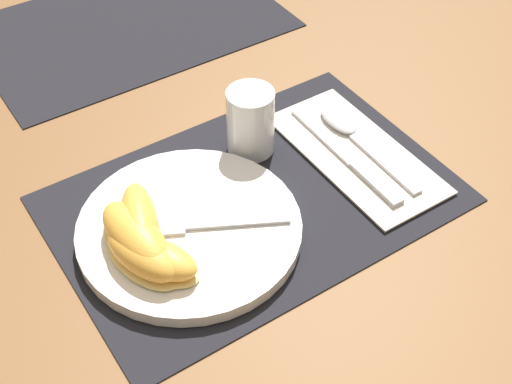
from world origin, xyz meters
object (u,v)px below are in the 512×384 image
spoon (350,131)px  fork (192,225)px  citrus_wedge_0 (139,226)px  plate (189,229)px  citrus_wedge_3 (156,259)px  knife (347,156)px  juice_glass (251,125)px  citrus_wedge_2 (143,254)px  citrus_wedge_1 (136,239)px

spoon → fork: size_ratio=1.08×
fork → citrus_wedge_0: 0.06m
plate → citrus_wedge_3: bearing=-149.4°
plate → knife: plate is taller
plate → juice_glass: 0.17m
spoon → citrus_wedge_3: size_ratio=1.71×
citrus_wedge_2 → citrus_wedge_3: 0.01m
spoon → citrus_wedge_0: (-0.32, -0.02, 0.03)m
citrus_wedge_0 → citrus_wedge_3: bearing=-96.0°
citrus_wedge_1 → citrus_wedge_2: (-0.00, -0.02, -0.00)m
fork → juice_glass: bearing=33.5°
citrus_wedge_1 → citrus_wedge_2: size_ratio=1.09×
spoon → juice_glass: bearing=157.5°
plate → citrus_wedge_1: 0.07m
juice_glass → citrus_wedge_0: 0.21m
citrus_wedge_1 → knife: bearing=0.6°
plate → citrus_wedge_2: citrus_wedge_2 is taller
plate → juice_glass: juice_glass is taller
fork → citrus_wedge_3: citrus_wedge_3 is taller
juice_glass → knife: (0.09, -0.09, -0.03)m
plate → citrus_wedge_2: (-0.07, -0.02, 0.02)m
spoon → citrus_wedge_1: size_ratio=1.56×
plate → fork: bearing=-68.9°
juice_glass → citrus_wedge_3: 0.24m
citrus_wedge_0 → citrus_wedge_3: (-0.01, -0.05, -0.01)m
fork → citrus_wedge_0: size_ratio=1.28×
juice_glass → fork: juice_glass is taller
juice_glass → citrus_wedge_0: juice_glass is taller
citrus_wedge_0 → citrus_wedge_1: size_ratio=1.13×
citrus_wedge_2 → knife: bearing=4.6°
citrus_wedge_2 → citrus_wedge_3: citrus_wedge_2 is taller
citrus_wedge_1 → citrus_wedge_3: (0.01, -0.03, -0.01)m
juice_glass → fork: size_ratio=0.49×
knife → citrus_wedge_1: size_ratio=1.72×
juice_glass → fork: (-0.14, -0.09, -0.02)m
juice_glass → fork: bearing=-146.5°
knife → fork: bearing=-178.7°
juice_glass → spoon: juice_glass is taller
spoon → citrus_wedge_3: citrus_wedge_3 is taller
citrus_wedge_1 → citrus_wedge_2: citrus_wedge_1 is taller
plate → juice_glass: (0.14, 0.09, 0.03)m
spoon → citrus_wedge_3: (-0.33, -0.07, 0.02)m
fork → citrus_wedge_0: citrus_wedge_0 is taller
citrus_wedge_0 → citrus_wedge_2: 0.04m
spoon → citrus_wedge_0: 0.32m
juice_glass → citrus_wedge_3: (-0.20, -0.12, -0.01)m
plate → citrus_wedge_2: size_ratio=2.27×
spoon → citrus_wedge_2: bearing=-169.9°
citrus_wedge_1 → fork: bearing=-1.9°
knife → citrus_wedge_1: bearing=-179.4°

